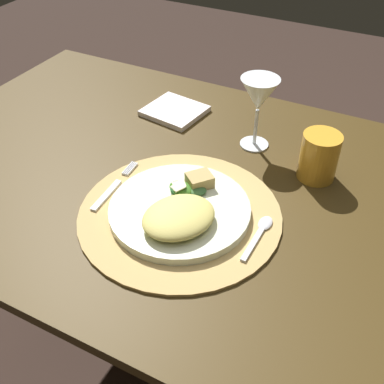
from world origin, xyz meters
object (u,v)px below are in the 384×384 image
(wine_glass, at_px, (259,97))
(spoon, at_px, (261,230))
(amber_tumbler, at_px, (319,157))
(dinner_plate, at_px, (180,210))
(napkin, at_px, (175,111))
(dining_table, at_px, (201,231))
(fork, at_px, (113,188))

(wine_glass, bearing_deg, spoon, -66.31)
(spoon, bearing_deg, amber_tumbler, 79.24)
(dinner_plate, xyz_separation_m, napkin, (-0.19, 0.33, -0.01))
(dining_table, distance_m, spoon, 0.23)
(fork, relative_size, amber_tumbler, 1.65)
(dining_table, height_order, fork, fork)
(fork, bearing_deg, spoon, 3.75)
(fork, bearing_deg, dining_table, 35.66)
(wine_glass, relative_size, amber_tumbler, 1.63)
(fork, xyz_separation_m, amber_tumbler, (0.35, 0.23, 0.04))
(dining_table, height_order, wine_glass, wine_glass)
(spoon, bearing_deg, fork, -176.25)
(dining_table, relative_size, amber_tumbler, 13.60)
(spoon, distance_m, napkin, 0.46)
(wine_glass, bearing_deg, fork, -124.01)
(dinner_plate, bearing_deg, wine_glass, 82.44)
(fork, distance_m, amber_tumbler, 0.42)
(dinner_plate, distance_m, napkin, 0.38)
(dinner_plate, height_order, napkin, dinner_plate)
(amber_tumbler, bearing_deg, wine_glass, 161.87)
(spoon, xyz_separation_m, napkin, (-0.34, 0.30, -0.00))
(wine_glass, bearing_deg, dinner_plate, -97.56)
(spoon, distance_m, amber_tumbler, 0.22)
(dinner_plate, height_order, spoon, dinner_plate)
(fork, height_order, wine_glass, wine_glass)
(spoon, relative_size, wine_glass, 0.76)
(fork, xyz_separation_m, spoon, (0.31, 0.02, -0.00))
(napkin, bearing_deg, amber_tumbler, -13.54)
(fork, bearing_deg, dinner_plate, -1.04)
(napkin, bearing_deg, spoon, -41.48)
(dining_table, height_order, dinner_plate, dinner_plate)
(spoon, xyz_separation_m, wine_glass, (-0.12, 0.26, 0.11))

